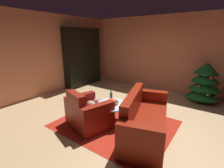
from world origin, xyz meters
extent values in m
plane|color=tan|center=(0.00, 0.00, 0.00)|extent=(7.39, 7.39, 0.00)
cube|color=#D37D56|center=(0.00, 3.11, 1.35)|extent=(6.28, 0.06, 2.70)
cube|color=#D37D56|center=(-3.11, 0.00, 1.35)|extent=(0.06, 6.28, 2.70)
cube|color=#A32214|center=(0.04, -0.17, 0.00)|extent=(2.50, 2.03, 0.01)
cube|color=black|center=(-2.73, 1.78, 1.14)|extent=(0.03, 1.73, 2.28)
cube|color=black|center=(-2.89, 2.63, 1.14)|extent=(0.35, 0.03, 2.28)
cube|color=black|center=(-2.89, 0.93, 1.14)|extent=(0.35, 0.02, 2.28)
cube|color=black|center=(-2.89, 1.78, 0.01)|extent=(0.32, 1.68, 0.03)
cube|color=black|center=(-2.89, 1.78, 0.39)|extent=(0.32, 1.68, 0.03)
cube|color=black|center=(-2.89, 1.78, 0.76)|extent=(0.32, 1.68, 0.02)
cube|color=black|center=(-2.89, 1.78, 1.14)|extent=(0.32, 1.68, 0.02)
cube|color=black|center=(-2.89, 1.78, 1.51)|extent=(0.32, 1.68, 0.02)
cube|color=black|center=(-2.89, 1.78, 1.89)|extent=(0.32, 1.68, 0.02)
cube|color=black|center=(-2.89, 1.78, 2.26)|extent=(0.32, 1.68, 0.03)
cube|color=black|center=(-3.02, 1.78, 1.08)|extent=(0.05, 0.96, 0.60)
cube|color=black|center=(-2.99, 1.78, 1.08)|extent=(0.03, 0.99, 0.63)
cube|color=tan|center=(-2.94, 2.56, 0.14)|extent=(0.21, 0.03, 0.23)
cube|color=#127882|center=(-2.94, 2.53, 0.18)|extent=(0.22, 0.03, 0.31)
cube|color=navy|center=(-2.96, 2.48, 0.15)|extent=(0.19, 0.04, 0.25)
cube|color=#254D81|center=(-2.96, 2.44, 0.13)|extent=(0.19, 0.04, 0.21)
cube|color=red|center=(-2.93, 2.39, 0.17)|extent=(0.25, 0.05, 0.30)
cube|color=#3F733B|center=(-2.96, 2.33, 0.18)|extent=(0.18, 0.04, 0.31)
cube|color=#B0B08E|center=(-2.94, 2.56, 0.56)|extent=(0.22, 0.03, 0.31)
cube|color=gold|center=(-2.95, 2.52, 0.55)|extent=(0.20, 0.03, 0.30)
cube|color=#24518A|center=(-2.97, 2.48, 0.56)|extent=(0.16, 0.04, 0.32)
cube|color=orange|center=(-2.93, 2.44, 0.51)|extent=(0.25, 0.04, 0.21)
cube|color=#8B5099|center=(-2.95, 2.40, 0.54)|extent=(0.20, 0.05, 0.27)
cube|color=#B49D96|center=(-2.93, 2.35, 0.54)|extent=(0.24, 0.03, 0.29)
cube|color=red|center=(-2.94, 2.56, 1.67)|extent=(0.23, 0.05, 0.28)
cube|color=#B1A296|center=(-2.93, 2.50, 1.68)|extent=(0.25, 0.05, 0.31)
cube|color=#9A529C|center=(-2.93, 2.46, 1.67)|extent=(0.25, 0.03, 0.29)
cube|color=#176A97|center=(-2.94, 2.42, 1.68)|extent=(0.23, 0.04, 0.30)
cube|color=#0B7C98|center=(-2.93, 2.37, 1.64)|extent=(0.24, 0.04, 0.22)
cube|color=#B2A89D|center=(-2.95, 2.32, 1.65)|extent=(0.21, 0.04, 0.24)
cube|color=#BA3923|center=(-2.92, 2.27, 1.69)|extent=(0.25, 0.04, 0.32)
cube|color=gold|center=(-2.92, 2.21, 1.66)|extent=(0.26, 0.04, 0.26)
cube|color=#418C36|center=(-2.96, 2.56, 2.00)|extent=(0.18, 0.03, 0.20)
cube|color=tan|center=(-2.96, 2.53, 2.01)|extent=(0.18, 0.03, 0.22)
cube|color=#298947|center=(-2.96, 2.49, 2.02)|extent=(0.18, 0.03, 0.23)
cube|color=orange|center=(-2.95, 2.45, 2.03)|extent=(0.20, 0.03, 0.26)
cube|color=#18468D|center=(-2.96, 2.41, 2.05)|extent=(0.19, 0.04, 0.30)
cube|color=#AC9C98|center=(-2.96, 2.36, 2.06)|extent=(0.19, 0.05, 0.32)
cube|color=#0F4998|center=(-2.93, 2.31, 2.04)|extent=(0.24, 0.03, 0.28)
cube|color=maroon|center=(-0.42, -0.55, 0.19)|extent=(0.79, 0.89, 0.38)
cube|color=maroon|center=(-0.50, -0.83, 0.61)|extent=(0.63, 0.33, 0.45)
cube|color=maroon|center=(-0.05, -0.66, 0.31)|extent=(0.38, 0.76, 0.63)
cube|color=maroon|center=(-0.79, -0.44, 0.31)|extent=(0.38, 0.76, 0.63)
ellipsoid|color=#A07D65|center=(-0.40, -0.48, 0.47)|extent=(0.32, 0.25, 0.18)
sphere|color=#A07D65|center=(-0.37, -0.35, 0.53)|extent=(0.13, 0.13, 0.13)
cube|color=maroon|center=(0.78, -0.12, 0.21)|extent=(1.13, 1.66, 0.41)
cube|color=maroon|center=(0.50, -0.21, 0.64)|extent=(0.58, 1.49, 0.46)
cube|color=maroon|center=(1.02, -0.94, 0.33)|extent=(0.76, 0.40, 0.67)
cube|color=maroon|center=(0.54, 0.69, 0.33)|extent=(0.76, 0.40, 0.67)
cylinder|color=black|center=(0.13, -0.14, 0.21)|extent=(0.04, 0.04, 0.43)
cylinder|color=black|center=(-0.20, 0.05, 0.21)|extent=(0.04, 0.04, 0.43)
cylinder|color=black|center=(-0.17, -0.32, 0.21)|extent=(0.04, 0.04, 0.43)
cylinder|color=silver|center=(-0.08, -0.12, 0.44)|extent=(0.77, 0.77, 0.02)
cube|color=#DCBB4E|center=(-0.06, -0.12, 0.46)|extent=(0.15, 0.16, 0.02)
cube|color=#C93F2A|center=(-0.06, -0.13, 0.48)|extent=(0.22, 0.12, 0.02)
cube|color=gold|center=(-0.05, -0.12, 0.50)|extent=(0.21, 0.16, 0.03)
cube|color=gray|center=(-0.05, -0.12, 0.53)|extent=(0.19, 0.18, 0.02)
cube|color=red|center=(-0.06, -0.13, 0.55)|extent=(0.20, 0.13, 0.03)
cylinder|color=#1A4F2C|center=(-0.22, 0.04, 0.54)|extent=(0.06, 0.06, 0.20)
cylinder|color=#1A4F2C|center=(-0.22, 0.04, 0.68)|extent=(0.03, 0.03, 0.07)
cylinder|color=brown|center=(1.47, 2.53, 0.07)|extent=(0.08, 0.08, 0.15)
cone|color=#185925|center=(1.47, 2.53, 0.31)|extent=(0.95, 0.95, 0.33)
cone|color=#185925|center=(1.47, 2.53, 0.56)|extent=(0.86, 0.86, 0.33)
cone|color=#185925|center=(1.47, 2.53, 0.81)|extent=(0.77, 0.77, 0.33)
cone|color=#185925|center=(1.47, 2.53, 1.05)|extent=(0.68, 0.68, 0.33)
sphere|color=red|center=(1.37, 2.19, 0.56)|extent=(0.06, 0.06, 0.06)
sphere|color=yellow|center=(1.63, 2.17, 0.35)|extent=(0.06, 0.06, 0.06)
sphere|color=red|center=(1.77, 2.77, 0.31)|extent=(0.07, 0.07, 0.07)
sphere|color=red|center=(1.82, 2.36, 0.26)|extent=(0.06, 0.06, 0.06)
sphere|color=blue|center=(1.60, 2.85, 0.51)|extent=(0.08, 0.08, 0.08)
sphere|color=red|center=(1.64, 2.27, 0.83)|extent=(0.08, 0.08, 0.08)
camera|label=1|loc=(1.91, -2.93, 1.93)|focal=25.92mm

